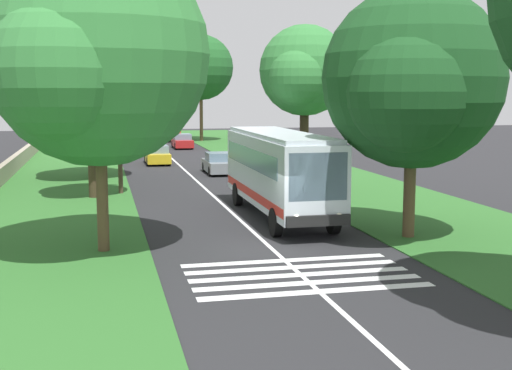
{
  "coord_description": "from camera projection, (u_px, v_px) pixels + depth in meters",
  "views": [
    {
      "loc": [
        -23.01,
        5.76,
        5.44
      ],
      "look_at": [
        4.66,
        -0.54,
        1.6
      ],
      "focal_mm": 48.09,
      "sensor_mm": 36.0,
      "label": 1
    }
  ],
  "objects": [
    {
      "name": "roadside_tree_right_2",
      "position": [
        407.0,
        83.0,
        25.25
      ],
      "size": [
        8.08,
        6.69,
        9.27
      ],
      "color": "brown",
      "rests_on": "grass_verge_right"
    },
    {
      "name": "zebra_crossing",
      "position": [
        301.0,
        275.0,
        20.59
      ],
      "size": [
        4.05,
        6.8,
        0.01
      ],
      "color": "silver",
      "rests_on": "ground"
    },
    {
      "name": "trailing_car_3",
      "position": [
        182.0,
        142.0,
        67.03
      ],
      "size": [
        4.3,
        1.78,
        1.43
      ],
      "color": "#B21E1E",
      "rests_on": "ground"
    },
    {
      "name": "utility_pole",
      "position": [
        119.0,
        111.0,
        36.41
      ],
      "size": [
        0.24,
        1.4,
        8.57
      ],
      "color": "#473828",
      "rests_on": "grass_verge_left"
    },
    {
      "name": "roadside_tree_right_1",
      "position": [
        199.0,
        69.0,
        76.38
      ],
      "size": [
        8.72,
        7.24,
        11.79
      ],
      "color": "brown",
      "rests_on": "grass_verge_right"
    },
    {
      "name": "trailing_car_2",
      "position": [
        145.0,
        146.0,
        61.33
      ],
      "size": [
        4.3,
        1.78,
        1.43
      ],
      "color": "black",
      "rests_on": "ground"
    },
    {
      "name": "roadside_tree_left_1",
      "position": [
        88.0,
        87.0,
        42.87
      ],
      "size": [
        7.76,
        6.32,
        9.12
      ],
      "color": "#3D2D1E",
      "rests_on": "grass_verge_left"
    },
    {
      "name": "trailing_car_0",
      "position": [
        219.0,
        164.0,
        46.22
      ],
      "size": [
        4.3,
        1.78,
        1.43
      ],
      "color": "gray",
      "rests_on": "ground"
    },
    {
      "name": "trailing_minibus_0",
      "position": [
        169.0,
        127.0,
        77.4
      ],
      "size": [
        6.0,
        2.14,
        2.53
      ],
      "color": "#CC4C33",
      "rests_on": "ground"
    },
    {
      "name": "roadside_tree_right_0",
      "position": [
        302.0,
        73.0,
        36.62
      ],
      "size": [
        5.67,
        4.86,
        9.01
      ],
      "color": "#3D2D1E",
      "rests_on": "grass_verge_right"
    },
    {
      "name": "roadside_tree_left_2",
      "position": [
        89.0,
        85.0,
        34.89
      ],
      "size": [
        5.71,
        4.83,
        8.36
      ],
      "color": "#3D2D1E",
      "rests_on": "grass_verge_left"
    },
    {
      "name": "roadside_tree_left_0",
      "position": [
        93.0,
        60.0,
        22.74
      ],
      "size": [
        8.47,
        7.46,
        10.38
      ],
      "color": "brown",
      "rests_on": "grass_verge_left"
    },
    {
      "name": "grass_verge_right",
      "position": [
        343.0,
        185.0,
        40.52
      ],
      "size": [
        120.0,
        8.0,
        0.04
      ],
      "primitive_type": "cube",
      "color": "#2D6628",
      "rests_on": "ground"
    },
    {
      "name": "roadside_tree_left_3",
      "position": [
        97.0,
        91.0,
        80.82
      ],
      "size": [
        6.29,
        5.13,
        8.31
      ],
      "color": "brown",
      "rests_on": "grass_verge_left"
    },
    {
      "name": "roadside_wall",
      "position": [
        1.0,
        175.0,
        40.92
      ],
      "size": [
        70.0,
        0.4,
        1.06
      ],
      "primitive_type": "cube",
      "color": "#9E937F",
      "rests_on": "grass_verge_left"
    },
    {
      "name": "centre_line",
      "position": [
        206.0,
        189.0,
        38.72
      ],
      "size": [
        110.0,
        0.16,
        0.01
      ],
      "primitive_type": "cube",
      "color": "silver",
      "rests_on": "ground"
    },
    {
      "name": "trailing_car_1",
      "position": [
        157.0,
        155.0,
        52.4
      ],
      "size": [
        4.3,
        1.78,
        1.43
      ],
      "color": "gold",
      "rests_on": "ground"
    },
    {
      "name": "coach_bus",
      "position": [
        279.0,
        169.0,
        29.83
      ],
      "size": [
        11.16,
        2.62,
        3.73
      ],
      "color": "silver",
      "rests_on": "ground"
    },
    {
      "name": "ground",
      "position": [
        270.0,
        247.0,
        24.23
      ],
      "size": [
        160.0,
        160.0,
        0.0
      ],
      "primitive_type": "plane",
      "color": "#262628"
    },
    {
      "name": "grass_verge_left",
      "position": [
        56.0,
        194.0,
        36.91
      ],
      "size": [
        120.0,
        8.0,
        0.04
      ],
      "primitive_type": "cube",
      "color": "#2D6628",
      "rests_on": "ground"
    }
  ]
}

